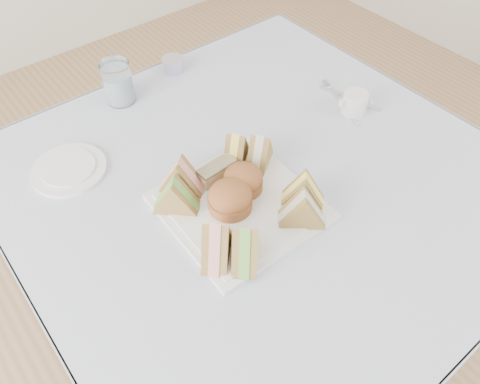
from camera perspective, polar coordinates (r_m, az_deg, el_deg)
floor at (r=1.64m, az=1.66°, el=-16.43°), size 4.00×4.00×0.00m
table at (r=1.31m, az=2.02°, el=-9.49°), size 0.90×0.90×0.74m
tablecloth at (r=1.02m, az=2.57°, el=1.81°), size 1.02×1.02×0.01m
serving_plate at (r=0.95m, az=0.00°, el=-1.77°), size 0.30×0.30×0.01m
sandwich_fl_a at (r=0.84m, az=-2.91°, el=-5.80°), size 0.10×0.10×0.09m
sandwich_fl_b at (r=0.83m, az=0.61°, el=-6.27°), size 0.10×0.10×0.09m
sandwich_fr_a at (r=0.93m, az=7.80°, el=0.44°), size 0.09×0.09×0.08m
sandwich_fr_b at (r=0.89m, az=7.67°, el=-1.88°), size 0.10×0.09×0.08m
sandwich_bl_a at (r=0.92m, az=-7.91°, el=-0.28°), size 0.10×0.10×0.08m
sandwich_bl_b at (r=0.95m, az=-7.22°, el=2.07°), size 0.09×0.10×0.08m
sandwich_br_a at (r=1.00m, az=2.43°, el=5.15°), size 0.10×0.08×0.08m
sandwich_br_b at (r=1.00m, az=-0.50°, el=5.40°), size 0.09×0.08×0.08m
scone_left at (r=0.92m, az=-1.22°, el=-0.73°), size 0.10×0.10×0.06m
scone_right at (r=0.95m, az=0.35°, el=1.52°), size 0.10×0.10×0.05m
pastry_slice at (r=0.98m, az=-2.86°, el=2.46°), size 0.09×0.04×0.04m
side_plate at (r=1.09m, az=-20.13°, el=2.60°), size 0.19×0.19×0.01m
water_glass at (r=1.22m, az=-14.66°, el=12.79°), size 0.09×0.09×0.11m
tea_strainer at (r=1.33m, az=-8.14°, el=15.04°), size 0.07×0.07×0.03m
knife at (r=1.25m, az=13.29°, el=11.07°), size 0.06×0.17×0.00m
fork at (r=1.22m, az=12.49°, el=10.22°), size 0.06×0.16×0.00m
creamer_jug at (r=1.20m, az=13.79°, el=10.50°), size 0.07×0.07×0.05m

